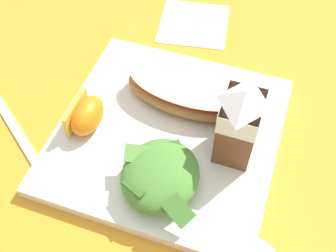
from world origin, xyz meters
name	(u,v)px	position (x,y,z in m)	size (l,w,h in m)	color
ground	(168,138)	(0.00, 0.00, 0.00)	(3.00, 3.00, 0.00)	orange
white_plate	(168,134)	(0.00, 0.00, 0.01)	(0.28, 0.28, 0.02)	white
cheesy_pizza_bread	(187,91)	(-0.06, 0.01, 0.03)	(0.09, 0.17, 0.04)	#A87038
green_salad_pile	(160,175)	(0.08, 0.02, 0.04)	(0.11, 0.10, 0.04)	#4C8433
milk_carton	(240,120)	(0.00, 0.09, 0.08)	(0.06, 0.04, 0.11)	brown
orange_wedge_front	(86,115)	(0.02, -0.10, 0.04)	(0.06, 0.04, 0.04)	orange
paper_napkin	(194,23)	(-0.23, -0.04, 0.00)	(0.11, 0.11, 0.00)	white
metal_fork	(28,150)	(0.08, -0.16, 0.00)	(0.12, 0.16, 0.01)	silver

